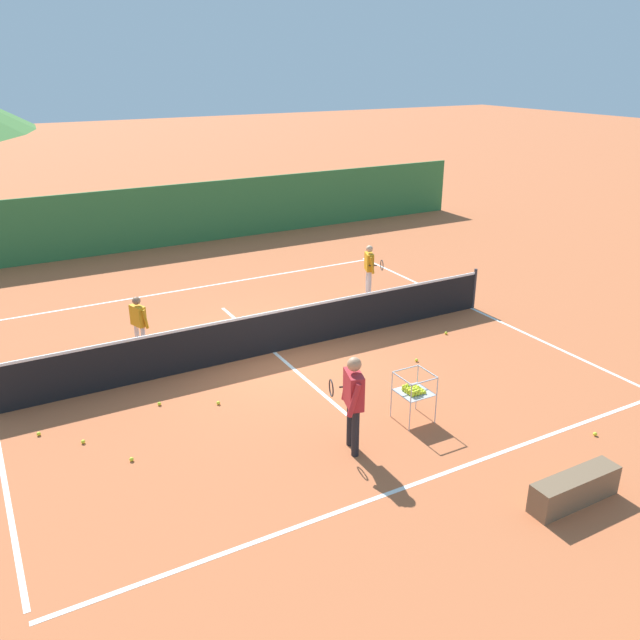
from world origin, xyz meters
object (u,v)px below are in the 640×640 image
student_1 (370,265)px  tennis_ball_1 (159,404)px  tennis_ball_6 (39,434)px  tennis_net (274,331)px  student_0 (139,319)px  tennis_ball_5 (218,403)px  tennis_ball_10 (446,333)px  tennis_ball_3 (595,434)px  ball_cart (413,390)px  tennis_ball_2 (416,360)px  tennis_ball_9 (402,393)px  tennis_ball_4 (354,398)px  tennis_ball_8 (83,442)px  tennis_ball_0 (132,459)px  courtside_bench (575,489)px  instructor (353,396)px  tennis_ball_7 (346,371)px

student_1 → tennis_ball_1: 7.59m
student_1 → tennis_ball_6: 9.52m
tennis_net → student_0: (-2.53, 1.41, 0.28)m
tennis_ball_5 → tennis_ball_10: size_ratio=1.00×
tennis_ball_3 → ball_cart: bearing=141.3°
tennis_ball_2 → tennis_ball_9: size_ratio=1.00×
tennis_net → tennis_ball_4: (0.41, -2.67, -0.47)m
tennis_ball_1 → tennis_ball_2: same height
tennis_ball_9 → student_1: bearing=63.3°
tennis_ball_3 → tennis_ball_4: bearing=133.7°
tennis_net → tennis_ball_8: (-4.36, -1.75, -0.47)m
tennis_ball_1 → tennis_ball_3: 7.76m
tennis_ball_0 → tennis_ball_3: same height
tennis_ball_0 → tennis_ball_8: same height
courtside_bench → tennis_ball_3: bearing=31.1°
tennis_ball_2 → tennis_ball_8: same height
student_1 → tennis_ball_3: size_ratio=19.99×
instructor → tennis_ball_3: instructor is taller
student_1 → courtside_bench: 9.35m
tennis_ball_0 → courtside_bench: bearing=-37.8°
tennis_ball_8 → tennis_ball_0: bearing=-57.5°
tennis_ball_7 → tennis_ball_9: size_ratio=1.00×
tennis_ball_3 → courtside_bench: courtside_bench is taller
tennis_ball_10 → courtside_bench: 6.25m
tennis_ball_7 → ball_cart: bearing=-88.3°
tennis_ball_4 → tennis_ball_6: bearing=164.0°
tennis_ball_6 → tennis_net: bearing=12.8°
instructor → tennis_ball_1: 3.93m
tennis_ball_7 → courtside_bench: 5.25m
student_1 → tennis_ball_7: size_ratio=19.99×
tennis_ball_7 → tennis_ball_8: same height
instructor → student_0: (-2.02, 5.50, -0.23)m
student_1 → tennis_ball_7: (-3.05, -3.84, -0.78)m
tennis_ball_4 → tennis_ball_3: bearing=-46.3°
tennis_ball_3 → tennis_ball_10: 4.74m
student_1 → tennis_ball_9: (-2.59, -5.16, -0.78)m
ball_cart → tennis_ball_7: bearing=91.7°
tennis_net → courtside_bench: size_ratio=7.60×
tennis_ball_5 → tennis_ball_6: 3.11m
student_0 → tennis_ball_10: size_ratio=19.05×
tennis_ball_7 → tennis_ball_9: bearing=-70.7°
ball_cart → tennis_ball_7: ball_cart is taller
tennis_ball_8 → tennis_ball_10: same height
ball_cart → tennis_ball_2: 2.51m
tennis_ball_4 → instructor: bearing=-123.1°
tennis_net → tennis_ball_7: 1.89m
tennis_ball_7 → tennis_ball_9: (0.46, -1.32, 0.00)m
student_1 → tennis_ball_1: bearing=-153.9°
instructor → tennis_ball_3: bearing=-23.2°
student_1 → tennis_ball_10: size_ratio=19.99×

